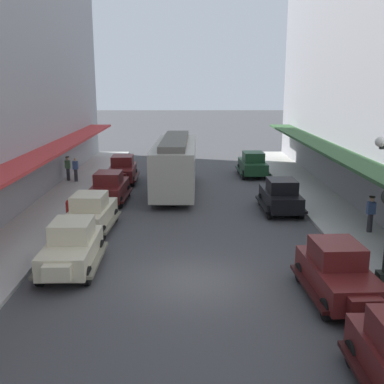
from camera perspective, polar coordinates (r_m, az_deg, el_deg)
The scene contains 13 objects.
ground_plane at distance 16.70m, azimuth 0.15°, elevation -10.85°, with size 200.00×200.00×0.00m, color #424244.
parked_car_0 at distance 25.31m, azimuth 10.84°, elevation -0.35°, with size 2.17×4.27×1.84m.
parked_car_2 at distance 34.69m, azimuth 7.48°, elevation 3.49°, with size 2.21×4.29×1.84m.
parked_car_3 at distance 22.22m, azimuth -12.30°, elevation -2.35°, with size 2.31×4.32×1.84m.
parked_car_4 at distance 32.64m, azimuth -8.56°, elevation 2.82°, with size 2.28×4.31×1.84m.
parked_car_5 at distance 27.27m, azimuth -10.10°, elevation 0.67°, with size 2.22×4.29×1.84m.
parked_car_6 at distance 15.80m, azimuth 17.49°, elevation -9.25°, with size 2.30×4.32×1.84m.
parked_car_7 at distance 17.86m, azimuth -14.60°, elevation -6.40°, with size 2.21×4.29×1.84m.
streetcar at distance 29.28m, azimuth -2.08°, elevation 3.66°, with size 2.71×9.65×3.46m.
fire_hydrant at distance 24.59m, azimuth -15.00°, elevation -1.90°, with size 0.24×0.24×0.82m.
pedestrian_0 at distance 32.86m, azimuth -14.13°, elevation 2.72°, with size 0.36×0.24×1.64m.
pedestrian_1 at distance 22.62m, azimuth 21.13°, elevation -2.50°, with size 0.36×0.28×1.67m.
pedestrian_3 at distance 33.29m, azimuth -15.02°, elevation 2.84°, with size 0.36×0.28×1.67m.
Camera 1 is at (-0.15, -15.22, 6.87)m, focal length 43.34 mm.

